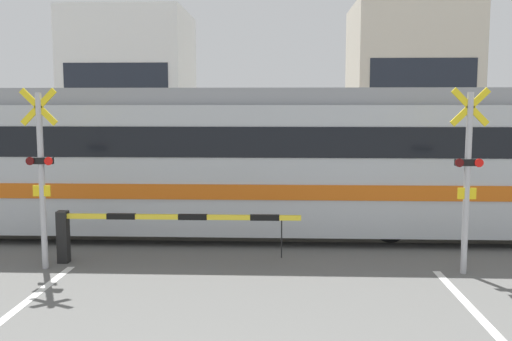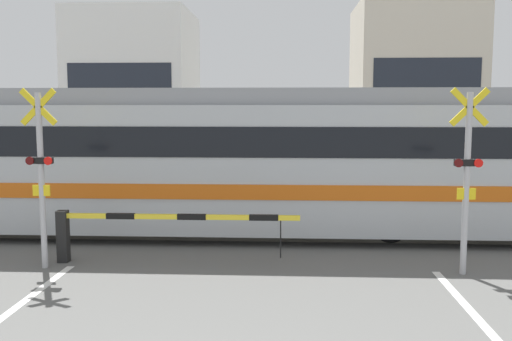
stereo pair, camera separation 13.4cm
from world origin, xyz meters
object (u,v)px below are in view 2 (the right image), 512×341
object	(u,v)px
crossing_signal_right	(467,173)
crossing_barrier_far	(344,187)
pedestrian	(309,165)
commuter_train	(131,157)
crossing_barrier_near	(133,225)
crossing_signal_left	(41,170)

from	to	relation	value
crossing_signal_right	crossing_barrier_far	bearing A→B (deg)	105.37
pedestrian	commuter_train	bearing A→B (deg)	-126.21
crossing_signal_right	pedestrian	distance (m)	9.40
crossing_barrier_near	pedestrian	world-z (taller)	pedestrian
crossing_signal_left	pedestrian	xyz separation A→B (m)	(5.27, 9.06, -0.84)
crossing_barrier_near	crossing_signal_right	size ratio (longest dim) A/B	1.40
commuter_train	crossing_signal_left	bearing A→B (deg)	-105.61
commuter_train	pedestrian	distance (m)	7.53
crossing_signal_left	crossing_signal_right	world-z (taller)	same
crossing_barrier_far	crossing_barrier_near	bearing A→B (deg)	-130.64
commuter_train	crossing_barrier_far	bearing A→B (deg)	26.87
crossing_barrier_far	pedestrian	distance (m)	3.49
crossing_barrier_far	crossing_signal_left	xyz separation A→B (m)	(-6.09, -5.67, 1.10)
crossing_barrier_far	crossing_signal_left	size ratio (longest dim) A/B	1.40
crossing_signal_left	pedestrian	distance (m)	10.51
commuter_train	crossing_barrier_far	size ratio (longest dim) A/B	4.13
crossing_barrier_far	pedestrian	world-z (taller)	pedestrian
crossing_barrier_far	crossing_signal_left	distance (m)	8.39
crossing_signal_left	crossing_signal_right	size ratio (longest dim) A/B	1.00
crossing_barrier_near	crossing_barrier_far	bearing A→B (deg)	49.36
pedestrian	crossing_signal_right	bearing A→B (deg)	-75.27
crossing_signal_right	crossing_signal_left	bearing A→B (deg)	180.00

